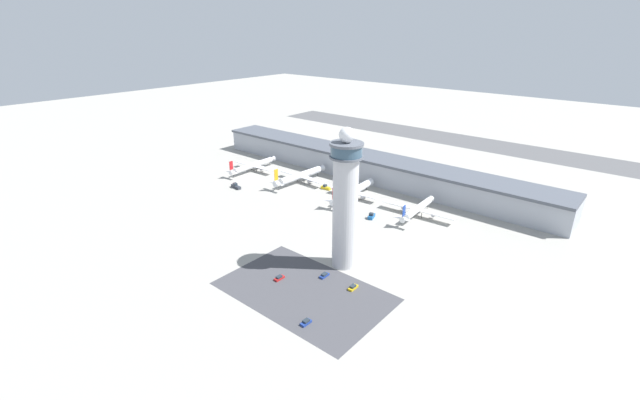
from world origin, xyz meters
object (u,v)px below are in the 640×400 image
object	(u,v)px
airplane_gate_bravo	(300,176)
car_red_hatchback	(324,275)
car_silver_sedan	(353,287)
airplane_gate_alpha	(253,165)
service_truck_baggage	(236,186)
airplane_gate_charlie	(353,192)
service_truck_fuel	(371,216)
car_grey_coupe	(306,322)
airplane_gate_delta	(418,209)
service_truck_catering	(326,188)
control_tower	(345,202)
car_green_van	(279,278)

from	to	relation	value
airplane_gate_bravo	car_red_hatchback	distance (m)	112.04
airplane_gate_bravo	car_silver_sedan	world-z (taller)	airplane_gate_bravo
airplane_gate_alpha	service_truck_baggage	size ratio (longest dim) A/B	4.95
service_truck_baggage	car_silver_sedan	size ratio (longest dim) A/B	1.82
service_truck_baggage	car_red_hatchback	distance (m)	114.33
airplane_gate_charlie	service_truck_fuel	world-z (taller)	airplane_gate_charlie
service_truck_fuel	car_grey_coupe	bearing A→B (deg)	-70.19
airplane_gate_charlie	airplane_gate_delta	bearing A→B (deg)	1.55
service_truck_fuel	service_truck_baggage	xyz separation A→B (m)	(-89.20, -17.00, 0.02)
airplane_gate_delta	service_truck_catering	bearing A→B (deg)	179.89
service_truck_catering	car_silver_sedan	size ratio (longest dim) A/B	1.41
airplane_gate_bravo	service_truck_catering	xyz separation A→B (m)	(20.08, 1.02, -3.59)
car_silver_sedan	control_tower	bearing A→B (deg)	138.49
service_truck_baggage	service_truck_fuel	bearing A→B (deg)	10.79
control_tower	airplane_gate_bravo	distance (m)	106.62
airplane_gate_charlie	car_grey_coupe	world-z (taller)	airplane_gate_charlie
control_tower	service_truck_fuel	xyz separation A→B (m)	(-17.12, 46.56, -27.60)
service_truck_baggage	car_green_van	bearing A→B (deg)	-30.54
airplane_gate_bravo	service_truck_baggage	world-z (taller)	airplane_gate_bravo
airplane_gate_alpha	airplane_gate_delta	distance (m)	123.25
car_red_hatchback	car_green_van	world-z (taller)	car_red_hatchback
control_tower	airplane_gate_charlie	size ratio (longest dim) A/B	1.37
car_red_hatchback	car_silver_sedan	size ratio (longest dim) A/B	0.98
airplane_gate_bravo	service_truck_fuel	distance (m)	67.59
airplane_gate_bravo	airplane_gate_charlie	size ratio (longest dim) A/B	1.02
control_tower	service_truck_fuel	bearing A→B (deg)	110.19
service_truck_catering	car_red_hatchback	world-z (taller)	service_truck_catering
service_truck_fuel	service_truck_baggage	world-z (taller)	service_truck_baggage
car_red_hatchback	service_truck_baggage	bearing A→B (deg)	158.29
car_red_hatchback	car_grey_coupe	world-z (taller)	car_grey_coupe
car_silver_sedan	service_truck_fuel	bearing A→B (deg)	117.71
airplane_gate_charlie	service_truck_baggage	world-z (taller)	airplane_gate_charlie
service_truck_fuel	car_silver_sedan	world-z (taller)	service_truck_fuel
car_red_hatchback	car_green_van	bearing A→B (deg)	-133.98
service_truck_fuel	car_grey_coupe	size ratio (longest dim) A/B	1.50
airplane_gate_delta	car_green_van	world-z (taller)	airplane_gate_delta
airplane_gate_charlie	car_silver_sedan	xyz separation A→B (m)	(54.64, -74.89, -3.46)
airplane_gate_alpha	car_silver_sedan	size ratio (longest dim) A/B	8.98
control_tower	car_green_van	distance (m)	40.13
airplane_gate_alpha	car_red_hatchback	size ratio (longest dim) A/B	9.15
airplane_gate_alpha	airplane_gate_bravo	world-z (taller)	airplane_gate_bravo
airplane_gate_bravo	service_truck_catering	size ratio (longest dim) A/B	6.69
airplane_gate_charlie	service_truck_catering	xyz separation A→B (m)	(-21.58, 1.24, -3.08)
service_truck_catering	service_truck_fuel	xyz separation A→B (m)	(45.39, -17.43, 0.09)
airplane_gate_bravo	airplane_gate_delta	distance (m)	82.75
airplane_gate_alpha	service_truck_catering	world-z (taller)	airplane_gate_alpha
service_truck_catering	car_red_hatchback	distance (m)	98.90
control_tower	car_silver_sedan	size ratio (longest dim) A/B	12.71
service_truck_catering	car_grey_coupe	bearing A→B (deg)	-53.54
control_tower	car_silver_sedan	distance (m)	33.52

